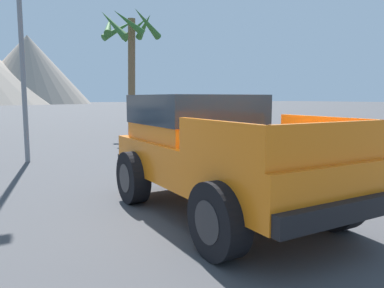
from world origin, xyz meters
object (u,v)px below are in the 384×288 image
object	(u,v)px
parked_car_blue	(158,113)
street_lamp_post	(19,2)
orange_pickup_truck	(212,145)
palm_tree_leaning	(129,41)
parked_car_white	(150,111)

from	to	relation	value
parked_car_blue	street_lamp_post	world-z (taller)	street_lamp_post
orange_pickup_truck	street_lamp_post	xyz separation A→B (m)	(-2.18, 6.79, 3.51)
parked_car_blue	palm_tree_leaning	size ratio (longest dim) A/B	0.73
palm_tree_leaning	street_lamp_post	bearing A→B (deg)	-132.06
parked_car_white	street_lamp_post	size ratio (longest dim) A/B	0.60
parked_car_white	palm_tree_leaning	distance (m)	19.12
orange_pickup_truck	parked_car_blue	bearing A→B (deg)	67.45
parked_car_blue	orange_pickup_truck	bearing A→B (deg)	106.96
street_lamp_post	palm_tree_leaning	bearing A→B (deg)	47.94
parked_car_white	street_lamp_post	xyz separation A→B (m)	(-13.90, -22.90, 4.02)
orange_pickup_truck	parked_car_white	world-z (taller)	orange_pickup_truck
orange_pickup_truck	palm_tree_leaning	world-z (taller)	palm_tree_leaning
orange_pickup_truck	palm_tree_leaning	distance (m)	13.89
orange_pickup_truck	parked_car_blue	distance (m)	25.31
orange_pickup_truck	parked_car_white	xyz separation A→B (m)	(11.72, 29.68, -0.51)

